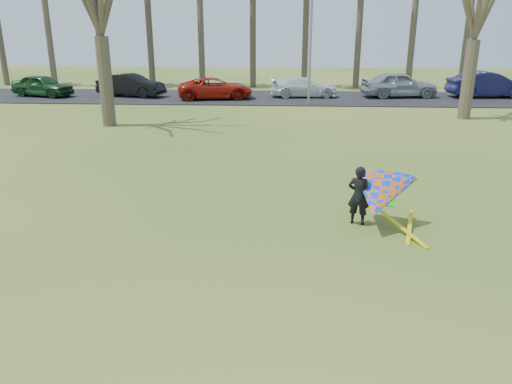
# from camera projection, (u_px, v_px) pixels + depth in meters

# --- Properties ---
(ground) EXTENTS (100.00, 100.00, 0.00)m
(ground) POSITION_uv_depth(u_px,v_px,m) (250.00, 277.00, 9.86)
(ground) COLOR #245813
(ground) RESTS_ON ground
(parking_strip) EXTENTS (46.00, 7.00, 0.06)m
(parking_strip) POSITION_uv_depth(u_px,v_px,m) (277.00, 98.00, 33.48)
(parking_strip) COLOR black
(parking_strip) RESTS_ON ground
(streetlight) EXTENTS (2.28, 0.18, 8.00)m
(streetlight) POSITION_uv_depth(u_px,v_px,m) (314.00, 29.00, 29.10)
(streetlight) COLOR gray
(streetlight) RESTS_ON ground
(car_0) EXTENTS (4.53, 2.77, 1.44)m
(car_0) POSITION_uv_depth(u_px,v_px,m) (42.00, 85.00, 33.67)
(car_0) COLOR #1A431E
(car_0) RESTS_ON parking_strip
(car_1) EXTENTS (4.78, 2.59, 1.50)m
(car_1) POSITION_uv_depth(u_px,v_px,m) (131.00, 85.00, 33.62)
(car_1) COLOR black
(car_1) RESTS_ON parking_strip
(car_2) EXTENTS (5.19, 3.06, 1.36)m
(car_2) POSITION_uv_depth(u_px,v_px,m) (215.00, 88.00, 32.58)
(car_2) COLOR #A9180D
(car_2) RESTS_ON parking_strip
(car_3) EXTENTS (4.63, 2.21, 1.30)m
(car_3) POSITION_uv_depth(u_px,v_px,m) (304.00, 87.00, 33.40)
(car_3) COLOR white
(car_3) RESTS_ON parking_strip
(car_4) EXTENTS (5.18, 2.69, 1.68)m
(car_4) POSITION_uv_depth(u_px,v_px,m) (399.00, 84.00, 33.24)
(car_4) COLOR #91979D
(car_4) RESTS_ON parking_strip
(car_5) EXTENTS (5.25, 2.18, 1.69)m
(car_5) POSITION_uv_depth(u_px,v_px,m) (488.00, 84.00, 33.17)
(car_5) COLOR #171745
(car_5) RESTS_ON parking_strip
(kite_flyer) EXTENTS (2.13, 2.39, 2.02)m
(kite_flyer) POSITION_uv_depth(u_px,v_px,m) (378.00, 195.00, 11.97)
(kite_flyer) COLOR black
(kite_flyer) RESTS_ON ground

